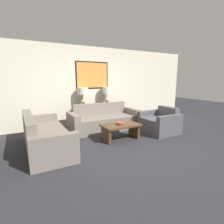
# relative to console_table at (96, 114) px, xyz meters

# --- Properties ---
(ground_plane) EXTENTS (20.00, 20.00, 0.00)m
(ground_plane) POSITION_rel_console_table_xyz_m (0.00, -2.23, -0.36)
(ground_plane) COLOR #28282D
(back_wall) EXTENTS (8.30, 0.12, 2.65)m
(back_wall) POSITION_rel_console_table_xyz_m (0.00, 0.28, 0.97)
(back_wall) COLOR beige
(back_wall) RESTS_ON ground_plane
(console_table) EXTENTS (1.42, 0.40, 0.73)m
(console_table) POSITION_rel_console_table_xyz_m (0.00, 0.00, 0.00)
(console_table) COLOR black
(console_table) RESTS_ON ground_plane
(table_lamp_left) EXTENTS (0.35, 0.35, 0.57)m
(table_lamp_left) POSITION_rel_console_table_xyz_m (-0.44, 0.00, 0.77)
(table_lamp_left) COLOR tan
(table_lamp_left) RESTS_ON console_table
(table_lamp_right) EXTENTS (0.35, 0.35, 0.57)m
(table_lamp_right) POSITION_rel_console_table_xyz_m (0.44, 0.00, 0.77)
(table_lamp_right) COLOR tan
(table_lamp_right) RESTS_ON console_table
(couch_by_back_wall) EXTENTS (2.17, 0.87, 0.80)m
(couch_by_back_wall) POSITION_rel_console_table_xyz_m (0.00, -0.66, -0.08)
(couch_by_back_wall) COLOR slate
(couch_by_back_wall) RESTS_ON ground_plane
(couch_by_side) EXTENTS (0.87, 2.17, 0.80)m
(couch_by_side) POSITION_rel_console_table_xyz_m (-1.87, -1.42, -0.08)
(couch_by_side) COLOR slate
(couch_by_side) RESTS_ON ground_plane
(coffee_table) EXTENTS (0.99, 0.55, 0.41)m
(coffee_table) POSITION_rel_console_table_xyz_m (-0.02, -1.71, -0.07)
(coffee_table) COLOR #4C331E
(coffee_table) RESTS_ON ground_plane
(decorative_bowl) EXTENTS (0.24, 0.24, 0.05)m
(decorative_bowl) POSITION_rel_console_table_xyz_m (-0.02, -1.70, 0.07)
(decorative_bowl) COLOR #93382D
(decorative_bowl) RESTS_ON coffee_table
(armchair_near_back_wall) EXTENTS (0.89, 0.99, 0.74)m
(armchair_near_back_wall) POSITION_rel_console_table_xyz_m (1.33, -1.74, -0.09)
(armchair_near_back_wall) COLOR #4C4C51
(armchair_near_back_wall) RESTS_ON ground_plane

